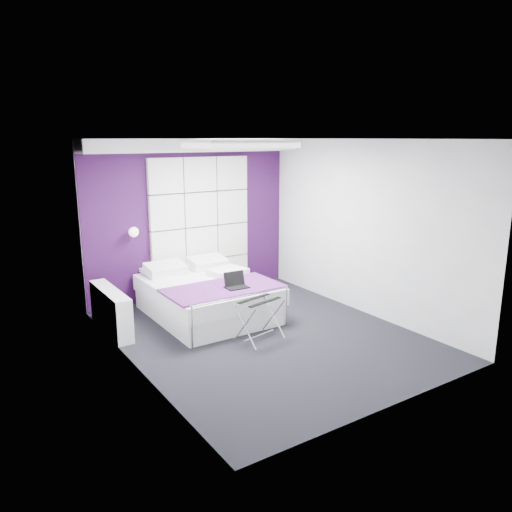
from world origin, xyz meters
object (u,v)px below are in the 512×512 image
(wall_lamp, at_px, (133,232))
(luggage_rack, at_px, (259,320))
(laptop, at_px, (235,284))
(radiator, at_px, (111,311))
(bed, at_px, (207,296))
(nightstand, at_px, (157,270))

(wall_lamp, height_order, luggage_rack, wall_lamp)
(wall_lamp, relative_size, laptop, 0.48)
(radiator, bearing_deg, bed, -6.11)
(radiator, relative_size, luggage_rack, 2.13)
(bed, relative_size, nightstand, 4.23)
(luggage_rack, distance_m, laptop, 0.72)
(wall_lamp, distance_m, radiator, 1.35)
(wall_lamp, height_order, bed, wall_lamp)
(radiator, bearing_deg, nightstand, 36.40)
(laptop, bearing_deg, bed, 107.96)
(radiator, distance_m, laptop, 1.75)
(wall_lamp, bearing_deg, nightstand, -6.78)
(radiator, height_order, bed, bed)
(wall_lamp, xyz_separation_m, bed, (0.77, -0.91, -0.93))
(radiator, bearing_deg, wall_lamp, 49.90)
(nightstand, height_order, laptop, laptop)
(luggage_rack, bearing_deg, nightstand, 93.21)
(bed, bearing_deg, radiator, 173.89)
(bed, distance_m, laptop, 0.68)
(radiator, relative_size, laptop, 3.86)
(laptop, bearing_deg, radiator, 158.27)
(wall_lamp, distance_m, bed, 1.51)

